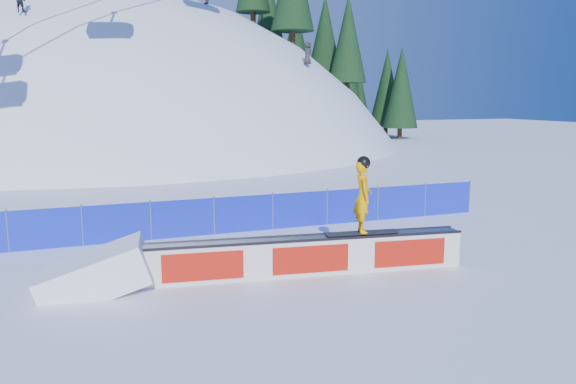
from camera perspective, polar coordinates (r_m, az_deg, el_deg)
name	(u,v)px	position (r m, az deg, el deg)	size (l,w,h in m)	color
ground	(217,279)	(13.93, -7.21, -8.81)	(160.00, 160.00, 0.00)	white
snow_hill	(121,327)	(59.35, -16.63, -12.97)	(64.00, 64.00, 64.00)	white
treeline	(331,42)	(59.79, 4.36, 14.99)	(16.68, 12.81, 19.51)	#332214
safety_fence	(183,218)	(18.04, -10.61, -2.66)	(22.05, 0.05, 1.30)	#1022C1
rail_box	(308,256)	(14.10, 2.06, -6.48)	(8.09, 1.64, 0.97)	silver
snow_ramp	(97,289)	(13.88, -18.83, -9.34)	(2.39, 1.59, 0.90)	white
snowboarder	(363,196)	(14.20, 7.61, -0.38)	(1.92, 0.77, 1.97)	black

